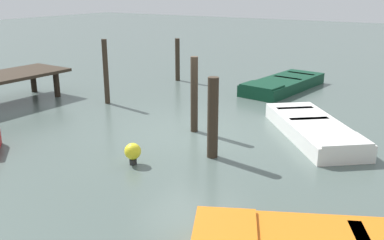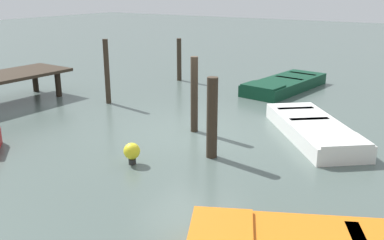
% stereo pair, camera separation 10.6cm
% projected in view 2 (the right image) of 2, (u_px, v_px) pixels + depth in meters
% --- Properties ---
extents(ground_plane, '(80.00, 80.00, 0.00)m').
position_uv_depth(ground_plane, '(192.00, 133.00, 11.23)').
color(ground_plane, '#4C5B56').
extents(rowboat_dark_green, '(4.18, 1.95, 0.46)m').
position_uv_depth(rowboat_dark_green, '(284.00, 84.00, 15.83)').
color(rowboat_dark_green, '#0C3823').
rests_on(rowboat_dark_green, ground_plane).
extents(rowboat_white, '(3.73, 3.40, 0.46)m').
position_uv_depth(rowboat_white, '(314.00, 129.00, 10.83)').
color(rowboat_white, silver).
rests_on(rowboat_white, ground_plane).
extents(mooring_piling_center, '(0.19, 0.19, 1.98)m').
position_uv_depth(mooring_piling_center, '(194.00, 95.00, 11.06)').
color(mooring_piling_center, '#33281E').
rests_on(mooring_piling_center, ground_plane).
extents(mooring_piling_near_left, '(0.24, 0.24, 1.82)m').
position_uv_depth(mooring_piling_near_left, '(212.00, 118.00, 9.38)').
color(mooring_piling_near_left, '#33281E').
rests_on(mooring_piling_near_left, ground_plane).
extents(mooring_piling_far_left, '(0.19, 0.19, 1.69)m').
position_uv_depth(mooring_piling_far_left, '(179.00, 60.00, 17.25)').
color(mooring_piling_far_left, '#33281E').
rests_on(mooring_piling_far_left, ground_plane).
extents(mooring_piling_mid_left, '(0.17, 0.17, 2.09)m').
position_uv_depth(mooring_piling_mid_left, '(107.00, 72.00, 13.78)').
color(mooring_piling_mid_left, '#33281E').
rests_on(mooring_piling_mid_left, ground_plane).
extents(marker_buoy, '(0.36, 0.36, 0.48)m').
position_uv_depth(marker_buoy, '(132.00, 152.00, 9.17)').
color(marker_buoy, '#262626').
rests_on(marker_buoy, ground_plane).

